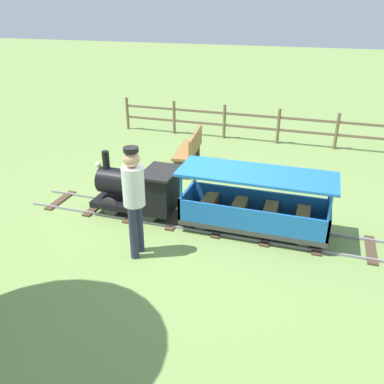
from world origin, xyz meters
TOP-DOWN VIEW (x-y plane):
  - ground_plane at (0.00, 0.00)m, footprint 60.00×60.00m
  - track at (0.00, -0.10)m, footprint 0.78×6.05m
  - locomotive at (0.00, 0.93)m, footprint 0.74×1.45m
  - passenger_car at (0.00, -1.00)m, footprint 0.84×2.35m
  - conductor_person at (-1.12, 0.48)m, footprint 0.30×0.30m
  - park_bench at (2.24, 0.80)m, footprint 1.34×0.55m
  - fence_section at (4.59, -0.10)m, footprint 0.08×7.13m

SIDE VIEW (x-z plane):
  - ground_plane at x=0.00m, z-range 0.00..0.00m
  - track at x=0.00m, z-range 0.00..0.04m
  - park_bench at x=2.24m, z-range 0.01..0.83m
  - passenger_car at x=0.00m, z-range -0.06..0.91m
  - locomotive at x=0.00m, z-range -0.04..1.00m
  - fence_section at x=4.59m, z-range 0.03..0.93m
  - conductor_person at x=-1.12m, z-range 0.15..1.77m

